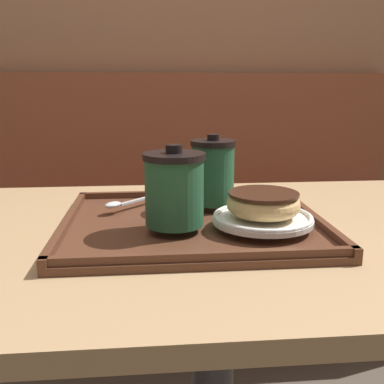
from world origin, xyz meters
The scene contains 9 objects.
wall_behind centered at (0.00, 1.10, 1.20)m, with size 8.00×0.05×2.40m.
booth_bench centered at (0.03, 0.87, 0.32)m, with size 1.60×0.44×1.00m.
cafe_table centered at (0.00, 0.00, 0.56)m, with size 1.02×0.71×0.71m.
serving_tray centered at (-0.04, 0.00, 0.72)m, with size 0.43×0.37×0.02m.
coffee_cup_front centered at (-0.07, -0.05, 0.80)m, with size 0.10×0.10×0.13m.
coffee_cup_rear centered at (0.01, 0.08, 0.80)m, with size 0.08×0.08×0.13m.
plate_with_chocolate_donut centered at (0.07, -0.05, 0.75)m, with size 0.16×0.16×0.01m.
donut_chocolate_glazed centered at (0.07, -0.05, 0.77)m, with size 0.12×0.12×0.04m.
spoon centered at (-0.16, 0.08, 0.74)m, with size 0.12×0.12×0.01m.
Camera 1 is at (-0.11, -0.74, 0.96)m, focal length 42.00 mm.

